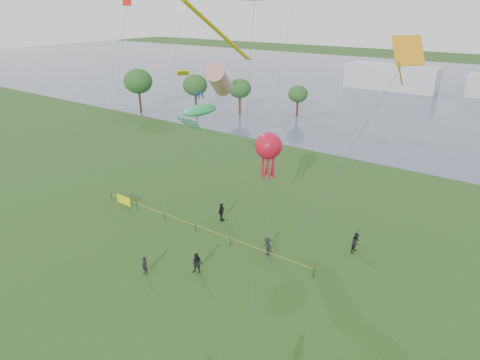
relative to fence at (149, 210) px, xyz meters
The scene contains 14 objects.
ground_plane 18.14m from the fence, 44.25° to the right, with size 400.00×400.00×0.00m, color #1B3912.
lake 88.31m from the fence, 81.54° to the left, with size 400.00×120.00×0.08m, color slate.
pavilion_left 82.39m from the fence, 89.31° to the left, with size 22.00×8.00×6.00m, color silver.
trees 42.11m from the fence, 123.98° to the left, with size 31.03×20.14×8.55m.
fence is the anchor object (origin of this frame).
spectator_a 11.34m from the fence, 24.57° to the right, with size 0.87×0.68×1.79m, color black.
spectator_b 13.58m from the fence, ahead, with size 1.06×0.61×1.65m, color black.
spectator_c 7.48m from the fence, 25.16° to the left, with size 1.12×0.46×1.90m, color black.
spectator_f 9.98m from the fence, 45.65° to the right, with size 0.57×0.38×1.57m, color black.
spectator_g 20.29m from the fence, 15.32° to the left, with size 0.88×0.68×1.81m, color black.
kite_windsock 15.31m from the fence, 78.80° to the left, with size 4.37×8.17×14.36m.
kite_creature 11.23m from the fence, 65.05° to the left, with size 3.42×5.95×10.49m.
kite_octopus 14.62m from the fence, 16.38° to the left, with size 4.25×5.68×9.83m.
kite_delta 28.23m from the fence, ahead, with size 6.23×13.29×18.21m.
Camera 1 is at (15.01, -11.81, 19.52)m, focal length 30.00 mm.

